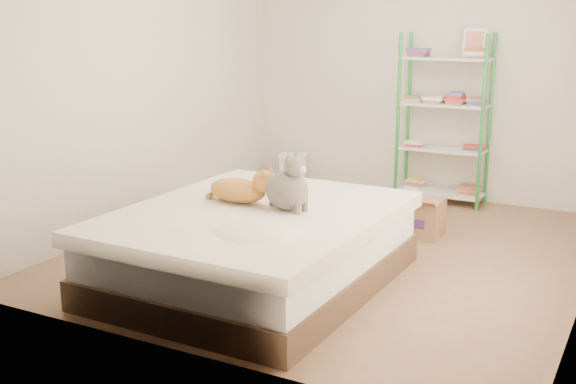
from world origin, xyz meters
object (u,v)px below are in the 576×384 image
Objects in this scene: orange_cat at (237,187)px; grey_cat at (287,182)px; cardboard_box at (415,216)px; white_bin at (293,170)px; bed at (256,247)px; shelf_unit at (444,120)px.

grey_cat reaches higher than orange_cat.
white_bin is at bearing 145.99° from cardboard_box.
white_bin is (-1.36, 2.71, -0.57)m from grey_cat.
bed is 1.79m from cardboard_box.
bed is at bearing 130.82° from grey_cat.
orange_cat reaches higher than white_bin.
shelf_unit is (0.32, 2.74, 0.10)m from grey_cat.
shelf_unit reaches higher than cardboard_box.
white_bin is at bearing -178.94° from shelf_unit.
white_bin is (-1.80, 1.16, 0.01)m from cardboard_box.
shelf_unit reaches higher than grey_cat.
bed is 4.67× the size of cardboard_box.
grey_cat is 1.72m from cardboard_box.
shelf_unit is at bearing 94.56° from cardboard_box.
grey_cat reaches higher than bed.
cardboard_box is (0.63, 1.67, -0.11)m from bed.
orange_cat is at bearing -105.07° from shelf_unit.
bed is at bearing -67.46° from white_bin.
cardboard_box is at bearing -32.71° from white_bin.
orange_cat is 0.42m from grey_cat.
shelf_unit is 1.81m from white_bin.
white_bin is (-1.68, -0.03, -0.67)m from shelf_unit.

